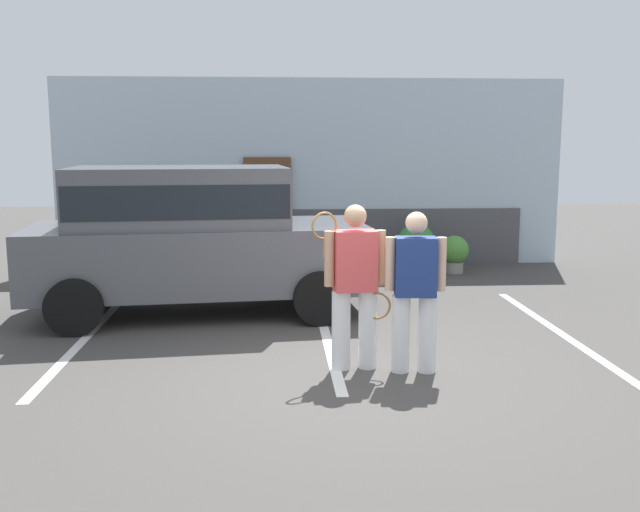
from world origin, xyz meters
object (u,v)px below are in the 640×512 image
Objects in this scene: potted_plant_by_porch at (416,246)px; tennis_player_woman at (414,290)px; potted_plant_secondary at (454,252)px; parked_suv at (191,232)px; tennis_player_man at (354,284)px.

tennis_player_woman is at bearing -101.55° from potted_plant_by_porch.
potted_plant_by_porch is 0.71m from potted_plant_secondary.
potted_plant_by_porch is (3.75, 2.87, -0.64)m from parked_suv.
tennis_player_man reaches higher than potted_plant_secondary.
parked_suv is 6.88× the size of potted_plant_secondary.
potted_plant_by_porch is 1.31× the size of potted_plant_secondary.
parked_suv is at bearing -147.79° from potted_plant_secondary.
tennis_player_man is 1.04× the size of tennis_player_woman.
tennis_player_woman is at bearing -52.69° from parked_suv.
parked_suv reaches higher than tennis_player_woman.
potted_plant_secondary is at bearing -103.03° from tennis_player_woman.
tennis_player_woman reaches higher than potted_plant_by_porch.
potted_plant_secondary is (2.46, 5.43, -0.53)m from tennis_player_man.
tennis_player_woman is (2.59, -2.78, -0.27)m from parked_suv.
potted_plant_secondary is (4.45, 2.80, -0.76)m from parked_suv.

